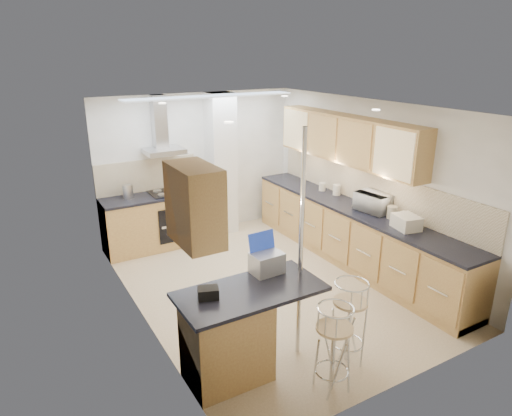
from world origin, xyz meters
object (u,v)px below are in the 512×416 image
bar_stool_end (349,322)px  laptop (267,263)px  bar_stool_near (333,349)px  bread_bin (406,222)px  microwave (374,202)px

bar_stool_end → laptop: bearing=52.9°
laptop → bar_stool_near: size_ratio=0.35×
bar_stool_end → bread_bin: size_ratio=2.69×
bar_stool_near → bread_bin: size_ratio=2.65×
bar_stool_near → bread_bin: bearing=8.2°
bread_bin → bar_stool_near: bearing=-140.7°
microwave → bread_bin: 0.74m
microwave → bar_stool_near: 2.89m
microwave → laptop: 2.56m
bar_stool_end → microwave: bearing=-42.3°
laptop → bar_stool_near: laptop is taller
laptop → bar_stool_end: size_ratio=0.35×
microwave → bar_stool_near: bearing=121.4°
bar_stool_near → bread_bin: bread_bin is taller
laptop → microwave: bearing=18.6°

